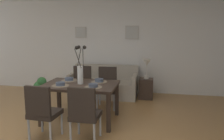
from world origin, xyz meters
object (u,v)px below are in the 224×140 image
Objects in this scene: dining_table at (81,88)px; dining_chair_far_right at (107,85)px; dining_chair_far_left at (84,112)px; table_lamp at (147,64)px; dining_chair_near_right at (81,84)px; framed_picture_center at (132,32)px; dining_chair_near_left at (42,110)px; bowl_far_right at (99,80)px; sofa at (104,85)px; side_table at (146,89)px; centerpiece_vase at (80,69)px; bowl_far_left at (93,85)px; potted_plant at (41,89)px; bowl_near_right at (69,79)px; framed_picture_left at (81,32)px; bowl_near_left at (60,84)px.

dining_chair_far_right is at bearing 70.09° from dining_table.
dining_chair_far_left is 1.80× the size of table_lamp.
framed_picture_center is at bearing 53.21° from dining_chair_near_right.
dining_chair_near_left is at bearing -91.49° from dining_chair_near_right.
bowl_far_right is 1.69m from sofa.
bowl_far_right is (0.60, -0.70, 0.27)m from dining_chair_near_right.
side_table is at bearing 60.61° from bowl_far_right.
dining_chair_near_left is at bearing -119.72° from side_table.
dining_chair_far_right is 1.25× the size of centerpiece_vase.
dining_chair_near_left is 0.99m from bowl_far_left.
table_lamp is at bearing 21.54° from potted_plant.
framed_picture_center is (1.05, 2.07, 0.91)m from bowl_near_right.
dining_chair_far_right is at bearing -52.37° from framed_picture_left.
centerpiece_vase is (-0.34, 0.86, 0.51)m from dining_chair_far_left.
potted_plant is (-0.94, 1.01, -0.41)m from bowl_near_left.
framed_picture_center is at bearing 73.54° from dining_chair_far_right.
table_lamp is 0.76× the size of potted_plant.
framed_picture_left reaches higher than dining_chair_near_left.
bowl_far_left is (-0.01, -1.12, 0.27)m from dining_chair_far_right.
dining_chair_near_right is 2.87× the size of framed_picture_left.
bowl_near_left is at bearing -127.21° from table_lamp.
sofa is at bearing 68.74° from dining_chair_near_right.
table_lamp is (1.52, 2.66, 0.38)m from dining_chair_near_left.
bowl_near_left is at bearing 135.54° from dining_chair_far_left.
side_table is (1.18, 1.75, -0.39)m from dining_table.
bowl_near_right is at bearing -134.22° from table_lamp.
table_lamp is (1.50, 1.97, 0.11)m from bowl_near_left.
sofa reaches higher than dining_table.
potted_plant is (-0.97, -0.13, -0.14)m from dining_chair_near_right.
dining_chair_far_right is at bearing -73.21° from sofa.
framed_picture_left is (-1.05, 2.07, 0.91)m from bowl_far_right.
bowl_near_right is at bearing -116.90° from framed_picture_center.
sofa is at bearing 177.20° from table_lamp.
dining_chair_far_right is at bearing 90.43° from dining_chair_far_left.
potted_plant is (-0.52, -1.50, -1.32)m from framed_picture_left.
dining_chair_near_left is 5.41× the size of bowl_near_right.
potted_plant is (-2.44, -0.96, 0.11)m from side_table.
dining_chair_far_left is (0.63, -1.78, 0.00)m from dining_chair_near_right.
table_lamp reaches higher than sofa.
dining_chair_near_right is at bearing 87.93° from bowl_near_right.
dining_table is 0.40m from bowl_far_right.
centerpiece_vase is at bearing -123.95° from side_table.
table_lamp is at bearing 56.05° from dining_table.
bowl_far_right is at bearing -91.14° from dining_chair_far_right.
dining_chair_far_right reaches higher than potted_plant.
bowl_far_right is (0.31, 0.21, -0.24)m from centerpiece_vase.
dining_chair_near_right is 5.41× the size of bowl_near_left.
bowl_near_left is 0.53× the size of framed_picture_left.
dining_chair_near_left is 5.41× the size of bowl_near_left.
bowl_far_left is (0.32, -0.22, 0.13)m from dining_table.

